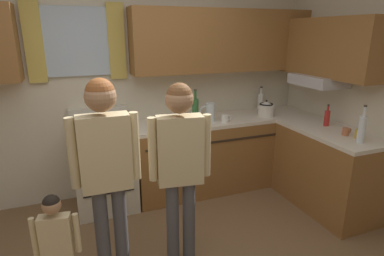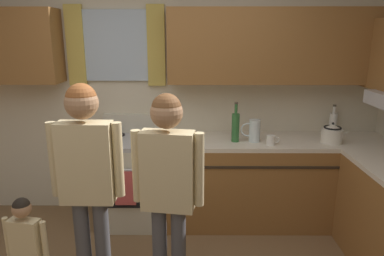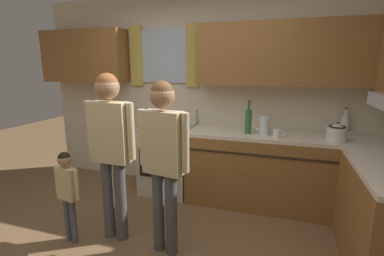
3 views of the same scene
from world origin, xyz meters
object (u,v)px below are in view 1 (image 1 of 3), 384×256
(bottle_milk_white, at_px, (261,101))
(bottle_sauce_red, at_px, (327,118))
(cup_terracotta, at_px, (346,131))
(adult_holding_child, at_px, (106,160))
(bottle_wine_green, at_px, (195,110))
(mug_mustard_yellow, at_px, (359,134))
(adult_in_plaid, at_px, (180,157))
(small_child, at_px, (57,241))
(water_pitcher, at_px, (210,112))
(stove_oven, at_px, (105,167))
(mug_ceramic_white, at_px, (225,118))
(bottle_tall_clear, at_px, (362,128))
(stovetop_kettle, at_px, (266,109))

(bottle_milk_white, height_order, bottle_sauce_red, bottle_milk_white)
(cup_terracotta, height_order, adult_holding_child, adult_holding_child)
(bottle_milk_white, bearing_deg, bottle_wine_green, -164.65)
(mug_mustard_yellow, xyz_separation_m, adult_in_plaid, (-1.89, -0.03, 0.04))
(small_child, bearing_deg, bottle_sauce_red, 12.69)
(water_pitcher, distance_m, small_child, 2.18)
(stove_oven, xyz_separation_m, mug_ceramic_white, (1.39, -0.19, 0.48))
(bottle_milk_white, distance_m, bottle_wine_green, 1.11)
(mug_ceramic_white, bearing_deg, bottle_tall_clear, -51.22)
(bottle_wine_green, distance_m, mug_ceramic_white, 0.37)
(adult_in_plaid, bearing_deg, bottle_sauce_red, 14.61)
(stovetop_kettle, xyz_separation_m, water_pitcher, (-0.76, 0.04, 0.02))
(bottle_wine_green, distance_m, cup_terracotta, 1.62)
(stove_oven, xyz_separation_m, water_pitcher, (1.24, -0.07, 0.54))
(water_pitcher, bearing_deg, mug_mustard_yellow, -44.83)
(bottle_tall_clear, relative_size, bottle_milk_white, 1.17)
(bottle_wine_green, relative_size, water_pitcher, 1.79)
(bottle_tall_clear, height_order, adult_in_plaid, adult_in_plaid)
(mug_ceramic_white, xyz_separation_m, cup_terracotta, (0.94, -0.88, -0.01))
(stove_oven, relative_size, bottle_tall_clear, 3.00)
(mug_mustard_yellow, relative_size, small_child, 0.13)
(bottle_milk_white, distance_m, mug_mustard_yellow, 1.44)
(mug_mustard_yellow, distance_m, cup_terracotta, 0.13)
(bottle_tall_clear, height_order, small_child, bottle_tall_clear)
(bottle_tall_clear, height_order, adult_holding_child, adult_holding_child)
(water_pitcher, bearing_deg, cup_terracotta, -42.38)
(adult_in_plaid, bearing_deg, small_child, -171.35)
(bottle_wine_green, relative_size, cup_terracotta, 3.62)
(stove_oven, bearing_deg, adult_in_plaid, -68.70)
(bottle_milk_white, distance_m, cup_terracotta, 1.31)
(stove_oven, distance_m, mug_ceramic_white, 1.48)
(small_child, bearing_deg, mug_mustard_yellow, 3.45)
(stovetop_kettle, bearing_deg, bottle_wine_green, 177.30)
(stove_oven, relative_size, adult_in_plaid, 0.70)
(water_pitcher, bearing_deg, stovetop_kettle, -3.18)
(stove_oven, xyz_separation_m, small_child, (-0.46, -1.37, 0.10))
(bottle_wine_green, xyz_separation_m, adult_in_plaid, (-0.58, -1.15, -0.07))
(stovetop_kettle, bearing_deg, stove_oven, 176.68)
(bottle_wine_green, relative_size, mug_ceramic_white, 3.14)
(mug_mustard_yellow, height_order, stovetop_kettle, stovetop_kettle)
(bottle_tall_clear, bearing_deg, small_child, -178.39)
(bottle_wine_green, height_order, water_pitcher, bottle_wine_green)
(bottle_sauce_red, relative_size, cup_terracotta, 2.26)
(stove_oven, relative_size, mug_ceramic_white, 8.76)
(bottle_tall_clear, bearing_deg, bottle_sauce_red, 78.33)
(bottle_milk_white, xyz_separation_m, adult_holding_child, (-2.21, -1.40, 0.00))
(bottle_sauce_red, xyz_separation_m, mug_ceramic_white, (-1.00, 0.54, -0.05))
(stovetop_kettle, xyz_separation_m, adult_holding_child, (-2.07, -1.06, 0.03))
(bottle_tall_clear, distance_m, adult_holding_child, 2.36)
(bottle_tall_clear, bearing_deg, adult_in_plaid, 177.93)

